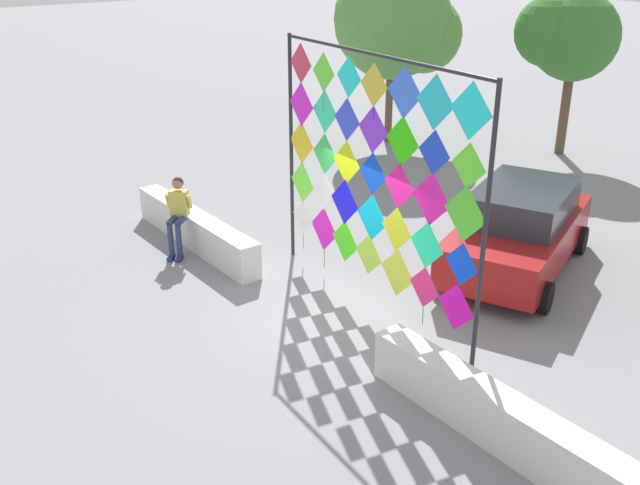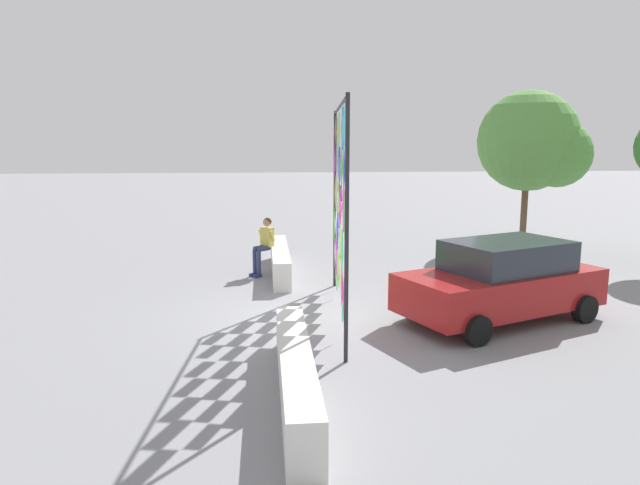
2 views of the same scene
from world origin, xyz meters
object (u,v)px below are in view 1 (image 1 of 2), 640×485
object	(u,v)px
kite_display_rack	(371,169)
parked_car	(519,229)
seated_vendor	(178,210)
tree_far_right	(568,36)
tree_broadleaf	(397,22)

from	to	relation	value
kite_display_rack	parked_car	distance (m)	3.69
kite_display_rack	seated_vendor	xyz separation A→B (m)	(-3.98, -1.54, -1.55)
kite_display_rack	tree_far_right	world-z (taller)	tree_far_right
tree_far_right	parked_car	bearing A→B (deg)	-58.83
parked_car	tree_far_right	bearing A→B (deg)	121.17
tree_broadleaf	seated_vendor	bearing A→B (deg)	-68.21
kite_display_rack	seated_vendor	size ratio (longest dim) A/B	3.29
seated_vendor	tree_far_right	world-z (taller)	tree_far_right
parked_car	tree_broadleaf	xyz separation A→B (m)	(-8.28, 4.46, 2.73)
seated_vendor	tree_far_right	bearing A→B (deg)	89.19
seated_vendor	parked_car	distance (m)	6.63
seated_vendor	kite_display_rack	bearing A→B (deg)	21.21
seated_vendor	parked_car	world-z (taller)	parked_car
kite_display_rack	parked_car	world-z (taller)	kite_display_rack
seated_vendor	tree_broadleaf	world-z (taller)	tree_broadleaf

